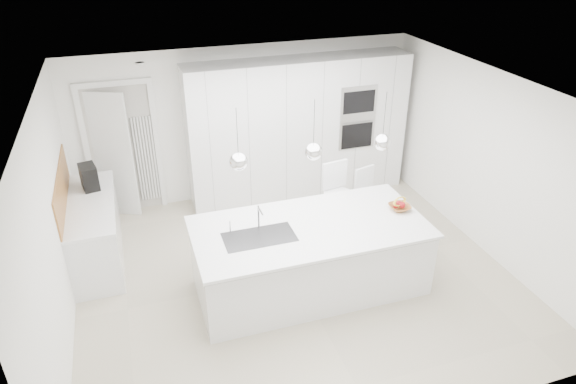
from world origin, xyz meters
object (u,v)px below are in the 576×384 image
object	(u,v)px
bar_stool_left	(338,206)
espresso_machine	(89,177)
bar_stool_right	(367,204)
fruit_bowl	(400,207)
island_base	(311,260)

from	to	relation	value
bar_stool_left	espresso_machine	bearing A→B (deg)	153.31
bar_stool_right	fruit_bowl	bearing A→B (deg)	-104.01
island_base	fruit_bowl	xyz separation A→B (m)	(1.22, 0.06, 0.50)
espresso_machine	fruit_bowl	bearing A→B (deg)	-37.80
fruit_bowl	bar_stool_right	bearing A→B (deg)	91.47
island_base	espresso_machine	distance (m)	3.23
island_base	bar_stool_left	world-z (taller)	bar_stool_left
bar_stool_right	espresso_machine	bearing A→B (deg)	149.45
fruit_bowl	bar_stool_right	xyz separation A→B (m)	(-0.02, 0.85, -0.41)
fruit_bowl	bar_stool_right	size ratio (longest dim) A/B	0.26
bar_stool_left	bar_stool_right	world-z (taller)	bar_stool_left
island_base	fruit_bowl	world-z (taller)	fruit_bowl
island_base	bar_stool_right	distance (m)	1.50
fruit_bowl	espresso_machine	distance (m)	4.18
fruit_bowl	bar_stool_left	size ratio (longest dim) A/B	0.22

